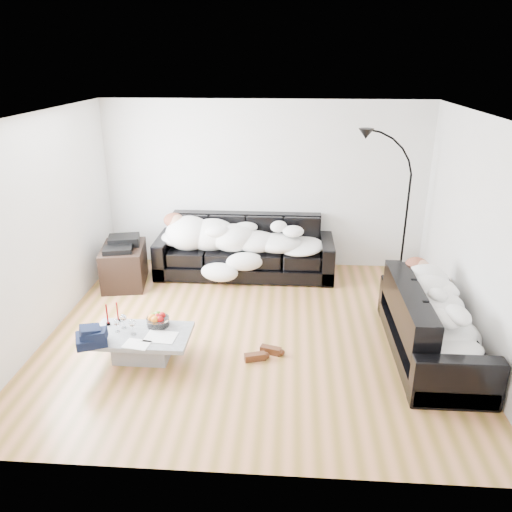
# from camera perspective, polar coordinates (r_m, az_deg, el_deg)

# --- Properties ---
(ground) EXTENTS (5.00, 5.00, 0.00)m
(ground) POSITION_cam_1_polar(r_m,az_deg,el_deg) (6.24, -0.20, -8.73)
(ground) COLOR olive
(ground) RESTS_ON ground
(wall_back) EXTENTS (5.00, 0.02, 2.60)m
(wall_back) POSITION_cam_1_polar(r_m,az_deg,el_deg) (7.84, 1.01, 8.03)
(wall_back) COLOR silver
(wall_back) RESTS_ON ground
(wall_left) EXTENTS (0.02, 4.50, 2.60)m
(wall_left) POSITION_cam_1_polar(r_m,az_deg,el_deg) (6.37, -23.28, 2.92)
(wall_left) COLOR silver
(wall_left) RESTS_ON ground
(wall_right) EXTENTS (0.02, 4.50, 2.60)m
(wall_right) POSITION_cam_1_polar(r_m,az_deg,el_deg) (6.05, 24.13, 1.84)
(wall_right) COLOR silver
(wall_right) RESTS_ON ground
(ceiling) EXTENTS (5.00, 5.00, 0.00)m
(ceiling) POSITION_cam_1_polar(r_m,az_deg,el_deg) (5.40, -0.23, 15.75)
(ceiling) COLOR white
(ceiling) RESTS_ON ground
(sofa_back) EXTENTS (2.71, 0.94, 0.89)m
(sofa_back) POSITION_cam_1_polar(r_m,az_deg,el_deg) (7.69, -1.29, 1.05)
(sofa_back) COLOR black
(sofa_back) RESTS_ON ground
(sofa_right) EXTENTS (0.86, 2.01, 0.81)m
(sofa_right) POSITION_cam_1_polar(r_m,az_deg,el_deg) (5.96, 19.63, -7.19)
(sofa_right) COLOR black
(sofa_right) RESTS_ON ground
(sleeper_back) EXTENTS (2.29, 0.79, 0.46)m
(sleeper_back) POSITION_cam_1_polar(r_m,az_deg,el_deg) (7.57, -1.34, 2.37)
(sleeper_back) COLOR white
(sleeper_back) RESTS_ON sofa_back
(sleeper_right) EXTENTS (0.73, 1.72, 0.42)m
(sleeper_right) POSITION_cam_1_polar(r_m,az_deg,el_deg) (5.86, 19.90, -5.27)
(sleeper_right) COLOR white
(sleeper_right) RESTS_ON sofa_right
(teal_cushion) EXTENTS (0.42, 0.38, 0.20)m
(teal_cushion) POSITION_cam_1_polar(r_m,az_deg,el_deg) (6.35, 18.08, -2.01)
(teal_cushion) COLOR #09433C
(teal_cushion) RESTS_ON sofa_right
(coffee_table) EXTENTS (1.10, 0.65, 0.32)m
(coffee_table) POSITION_cam_1_polar(r_m,az_deg,el_deg) (5.82, -12.90, -9.98)
(coffee_table) COLOR #939699
(coffee_table) RESTS_ON ground
(fruit_bowl) EXTENTS (0.33, 0.33, 0.16)m
(fruit_bowl) POSITION_cam_1_polar(r_m,az_deg,el_deg) (5.82, -11.16, -7.11)
(fruit_bowl) COLOR white
(fruit_bowl) RESTS_ON coffee_table
(wine_glass_a) EXTENTS (0.09, 0.09, 0.17)m
(wine_glass_a) POSITION_cam_1_polar(r_m,az_deg,el_deg) (5.85, -14.89, -7.23)
(wine_glass_a) COLOR white
(wine_glass_a) RESTS_ON coffee_table
(wine_glass_b) EXTENTS (0.08, 0.08, 0.15)m
(wine_glass_b) POSITION_cam_1_polar(r_m,az_deg,el_deg) (5.80, -15.60, -7.70)
(wine_glass_b) COLOR white
(wine_glass_b) RESTS_ON coffee_table
(wine_glass_c) EXTENTS (0.08, 0.08, 0.18)m
(wine_glass_c) POSITION_cam_1_polar(r_m,az_deg,el_deg) (5.70, -13.91, -7.91)
(wine_glass_c) COLOR white
(wine_glass_c) RESTS_ON coffee_table
(candle_left) EXTENTS (0.05, 0.05, 0.26)m
(candle_left) POSITION_cam_1_polar(r_m,az_deg,el_deg) (5.94, -16.65, -6.45)
(candle_left) COLOR maroon
(candle_left) RESTS_ON coffee_table
(candle_right) EXTENTS (0.05, 0.05, 0.24)m
(candle_right) POSITION_cam_1_polar(r_m,az_deg,el_deg) (5.99, -15.55, -6.20)
(candle_right) COLOR maroon
(candle_right) RESTS_ON coffee_table
(newspaper_a) EXTENTS (0.36, 0.29, 0.01)m
(newspaper_a) POSITION_cam_1_polar(r_m,az_deg,el_deg) (5.62, -10.84, -9.04)
(newspaper_a) COLOR silver
(newspaper_a) RESTS_ON coffee_table
(newspaper_b) EXTENTS (0.30, 0.24, 0.01)m
(newspaper_b) POSITION_cam_1_polar(r_m,az_deg,el_deg) (5.54, -13.46, -9.76)
(newspaper_b) COLOR silver
(newspaper_b) RESTS_ON coffee_table
(navy_jacket) EXTENTS (0.42, 0.40, 0.17)m
(navy_jacket) POSITION_cam_1_polar(r_m,az_deg,el_deg) (5.62, -18.33, -8.03)
(navy_jacket) COLOR black
(navy_jacket) RESTS_ON coffee_table
(shoes) EXTENTS (0.43, 0.33, 0.09)m
(shoes) POSITION_cam_1_polar(r_m,az_deg,el_deg) (5.76, 0.74, -11.07)
(shoes) COLOR #472311
(shoes) RESTS_ON ground
(av_cabinet) EXTENTS (0.73, 0.94, 0.59)m
(av_cabinet) POSITION_cam_1_polar(r_m,az_deg,el_deg) (7.65, -14.82, -1.04)
(av_cabinet) COLOR black
(av_cabinet) RESTS_ON ground
(stereo) EXTENTS (0.51, 0.44, 0.13)m
(stereo) POSITION_cam_1_polar(r_m,az_deg,el_deg) (7.52, -15.08, 1.48)
(stereo) COLOR black
(stereo) RESTS_ON av_cabinet
(floor_lamp) EXTENTS (0.78, 0.51, 1.98)m
(floor_lamp) POSITION_cam_1_polar(r_m,az_deg,el_deg) (7.67, 16.79, 4.36)
(floor_lamp) COLOR black
(floor_lamp) RESTS_ON ground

